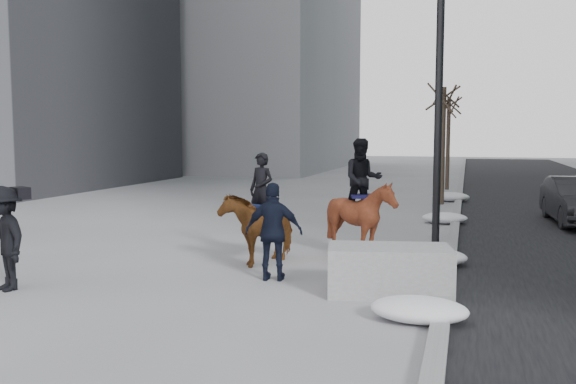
% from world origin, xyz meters
% --- Properties ---
extents(ground, '(120.00, 120.00, 0.00)m').
position_xyz_m(ground, '(0.00, 0.00, 0.00)').
color(ground, gray).
rests_on(ground, ground).
extents(curb, '(0.25, 90.00, 0.12)m').
position_xyz_m(curb, '(3.00, 10.00, 0.06)').
color(curb, gray).
rests_on(curb, ground).
extents(planter, '(2.13, 1.35, 0.79)m').
position_xyz_m(planter, '(2.11, -0.12, 0.40)').
color(planter, '#99999C').
rests_on(planter, ground).
extents(tree_near, '(1.20, 1.20, 4.77)m').
position_xyz_m(tree_near, '(2.40, 13.12, 2.38)').
color(tree_near, '#33271E').
rests_on(tree_near, ground).
extents(tree_far, '(1.20, 1.20, 4.69)m').
position_xyz_m(tree_far, '(2.40, 19.27, 2.34)').
color(tree_far, '#382B21').
rests_on(tree_far, ground).
extents(mounted_left, '(1.32, 1.89, 2.23)m').
position_xyz_m(mounted_left, '(-0.75, 1.69, 0.83)').
color(mounted_left, '#45290D').
rests_on(mounted_left, ground).
extents(mounted_right, '(1.71, 1.82, 2.52)m').
position_xyz_m(mounted_right, '(1.17, 2.69, 1.01)').
color(mounted_right, '#512110').
rests_on(mounted_right, ground).
extents(feeder, '(1.08, 0.93, 1.75)m').
position_xyz_m(feeder, '(0.02, 0.25, 0.88)').
color(feeder, black).
rests_on(feeder, ground).
extents(camera_crew, '(1.31, 1.10, 1.75)m').
position_xyz_m(camera_crew, '(-4.08, -1.68, 0.89)').
color(camera_crew, black).
rests_on(camera_crew, ground).
extents(lamppost, '(0.25, 0.80, 9.09)m').
position_xyz_m(lamppost, '(2.60, 4.96, 4.99)').
color(lamppost, black).
rests_on(lamppost, ground).
extents(snow_piles, '(1.42, 16.53, 0.36)m').
position_xyz_m(snow_piles, '(2.70, 6.09, 0.17)').
color(snow_piles, silver).
rests_on(snow_piles, ground).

